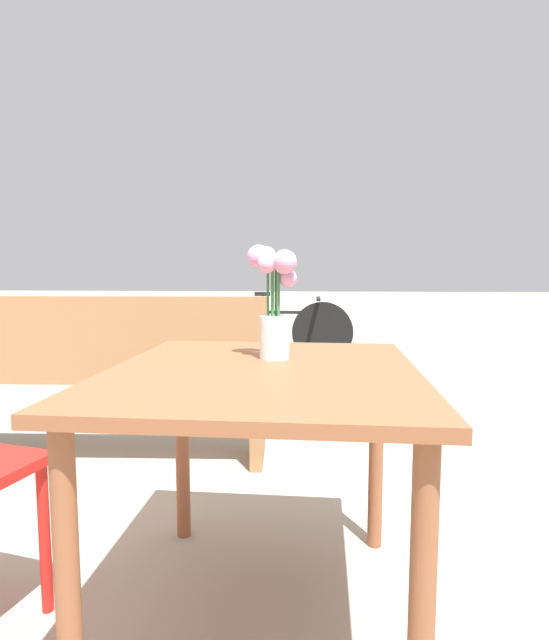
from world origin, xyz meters
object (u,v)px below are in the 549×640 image
(flower_vase, at_px, (274,304))
(bicycle, at_px, (279,330))
(table_front, at_px, (263,404))
(bench_near, at_px, (104,373))

(flower_vase, distance_m, bicycle, 3.77)
(table_front, xyz_separation_m, bicycle, (-0.19, 3.86, -0.28))
(flower_vase, bearing_deg, bicycle, 93.26)
(bicycle, bearing_deg, flower_vase, -86.74)
(bench_near, height_order, bicycle, bench_near)
(table_front, bearing_deg, bicycle, 92.88)
(flower_vase, distance_m, bench_near, 1.36)
(table_front, height_order, bicycle, bicycle)
(flower_vase, relative_size, bicycle, 0.21)
(bench_near, bearing_deg, bicycle, 76.10)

